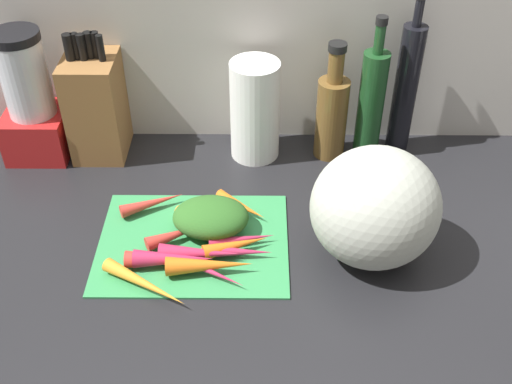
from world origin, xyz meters
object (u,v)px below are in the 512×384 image
object	(u,v)px
carrot_1	(173,259)
blender_appliance	(32,104)
knife_block	(96,105)
carrot_9	(242,239)
carrot_10	(202,221)
cutting_board	(193,241)
carrot_12	(210,265)
paper_towel_roll	(255,110)
carrot_7	(200,253)
bottle_1	(371,103)
carrot_3	(241,206)
winter_squash	(375,208)
carrot_8	(167,260)
carrot_4	(145,284)
carrot_6	(236,245)
carrot_11	(202,268)
carrot_2	(152,203)
carrot_5	(241,252)
bottle_2	(406,88)
carrot_0	(175,235)
bottle_0	(332,113)

from	to	relation	value
carrot_1	blender_appliance	world-z (taller)	blender_appliance
carrot_1	knife_block	size ratio (longest dim) A/B	0.50
carrot_9	carrot_10	size ratio (longest dim) A/B	1.08
cutting_board	carrot_12	bearing A→B (deg)	-66.10
cutting_board	paper_towel_roll	xyz separation A→B (cm)	(11.36, 29.26, 10.76)
cutting_board	carrot_7	xyz separation A→B (cm)	(1.70, -5.34, 2.09)
knife_block	bottle_1	xyz separation A→B (cm)	(58.83, -0.75, 1.29)
carrot_3	winter_squash	world-z (taller)	winter_squash
cutting_board	carrot_8	size ratio (longest dim) A/B	2.38
carrot_4	carrot_7	distance (cm)	11.38
carrot_6	carrot_10	size ratio (longest dim) A/B	1.06
carrot_10	carrot_6	bearing A→B (deg)	-45.56
carrot_7	carrot_11	world-z (taller)	carrot_7
carrot_2	carrot_11	distance (cm)	20.72
carrot_3	carrot_5	xyz separation A→B (cm)	(0.34, -12.87, -0.03)
carrot_4	knife_block	bearing A→B (deg)	110.17
winter_squash	knife_block	bearing A→B (deg)	149.32
cutting_board	carrot_6	world-z (taller)	carrot_6
carrot_6	bottle_2	distance (cm)	51.62
carrot_0	carrot_10	world-z (taller)	carrot_0
winter_squash	knife_block	world-z (taller)	knife_block
carrot_9	carrot_7	bearing A→B (deg)	-150.01
bottle_1	bottle_2	size ratio (longest dim) A/B	0.89
carrot_4	winter_squash	bearing A→B (deg)	13.65
carrot_1	carrot_4	xyz separation A→B (cm)	(-4.37, -5.63, -0.41)
carrot_5	bottle_1	world-z (taller)	bottle_1
carrot_2	carrot_7	size ratio (longest dim) A/B	0.88
carrot_8	bottle_2	distance (cm)	62.88
carrot_4	carrot_5	xyz separation A→B (cm)	(16.35, 8.03, -0.14)
winter_squash	paper_towel_roll	distance (cm)	38.40
carrot_10	bottle_2	world-z (taller)	bottle_2
winter_squash	bottle_1	distance (cm)	32.36
carrot_8	winter_squash	xyz separation A→B (cm)	(36.50, 4.18, 8.81)
knife_block	carrot_5	bearing A→B (deg)	-47.18
carrot_3	carrot_11	world-z (taller)	carrot_3
carrot_7	bottle_2	world-z (taller)	bottle_2
carrot_1	carrot_3	distance (cm)	19.21
carrot_5	bottle_0	xyz separation A→B (cm)	(18.74, 33.73, 8.58)
cutting_board	carrot_7	world-z (taller)	carrot_7
carrot_0	knife_block	world-z (taller)	knife_block
bottle_0	carrot_4	bearing A→B (deg)	-130.04
carrot_7	carrot_12	world-z (taller)	carrot_12
carrot_9	bottle_1	size ratio (longest dim) A/B	0.38
carrot_5	carrot_6	distance (cm)	1.76
carrot_0	carrot_7	size ratio (longest dim) A/B	0.77
bottle_0	bottle_2	size ratio (longest dim) A/B	0.73
carrot_8	carrot_9	world-z (taller)	carrot_8
carrot_0	carrot_7	bearing A→B (deg)	-45.63
carrot_0	bottle_1	size ratio (longest dim) A/B	0.35
carrot_7	bottle_1	distance (cm)	49.93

